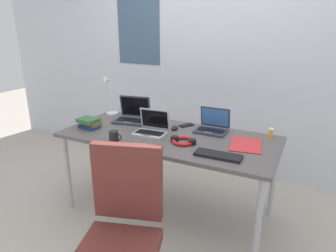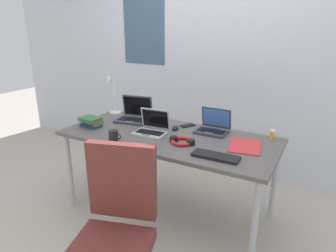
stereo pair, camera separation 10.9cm
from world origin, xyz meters
TOP-DOWN VIEW (x-y plane):
  - ground_plane at (0.00, 0.00)m, footprint 12.00×12.00m
  - wall_back at (-0.00, 1.10)m, footprint 6.00×0.13m
  - desk at (0.00, 0.00)m, footprint 1.80×0.80m
  - desk_lamp at (-0.80, 0.28)m, footprint 0.12×0.18m
  - laptop_far_corner at (0.30, 0.25)m, footprint 0.27×0.22m
  - laptop_front_left at (-0.48, 0.20)m, footprint 0.34×0.30m
  - laptop_near_mouse at (-0.14, -0.03)m, footprint 0.28×0.24m
  - external_keyboard at (0.51, -0.24)m, footprint 0.33×0.13m
  - computer_mouse at (-0.01, 0.15)m, footprint 0.07×0.10m
  - cell_phone at (0.04, 0.29)m, footprint 0.12×0.15m
  - headphones at (0.18, -0.10)m, footprint 0.21×0.18m
  - pill_bottle at (0.78, 0.32)m, footprint 0.04×0.04m
  - book_stack at (-0.71, -0.14)m, footprint 0.21×0.16m
  - paper_folder_near_mouse at (0.64, 0.06)m, footprint 0.28×0.34m
  - coffee_mug at (-0.31, -0.32)m, footprint 0.11×0.08m
  - office_chair at (0.18, -0.96)m, footprint 0.56×0.60m

SIDE VIEW (x-z plane):
  - ground_plane at x=0.00m, z-range 0.00..0.00m
  - office_chair at x=0.18m, z-range -0.09..0.88m
  - desk at x=0.00m, z-range 0.31..1.05m
  - paper_folder_near_mouse at x=0.64m, z-range 0.74..0.75m
  - cell_phone at x=0.04m, z-range 0.74..0.75m
  - external_keyboard at x=0.51m, z-range 0.74..0.76m
  - headphones at x=0.18m, z-range 0.74..0.78m
  - computer_mouse at x=-0.01m, z-range 0.74..0.77m
  - pill_bottle at x=0.78m, z-range 0.74..0.82m
  - laptop_far_corner at x=0.30m, z-range 0.68..0.88m
  - laptop_near_mouse at x=-0.14m, z-range 0.68..0.88m
  - coffee_mug at x=-0.31m, z-range 0.74..0.83m
  - laptop_front_left at x=-0.48m, z-range 0.67..0.90m
  - book_stack at x=-0.71m, z-range 0.74..0.83m
  - desk_lamp at x=-0.80m, z-range 0.74..1.14m
  - wall_back at x=0.00m, z-range 0.00..2.60m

